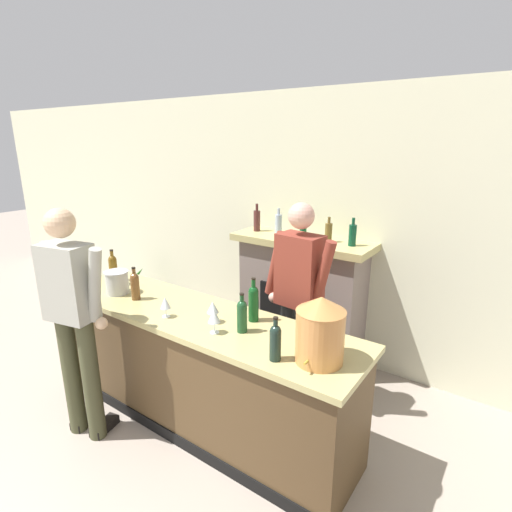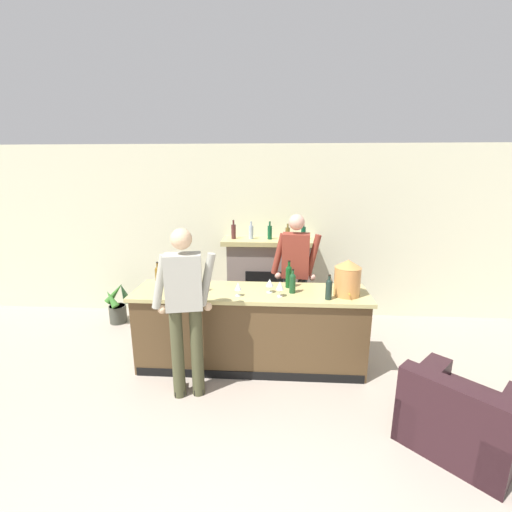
% 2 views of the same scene
% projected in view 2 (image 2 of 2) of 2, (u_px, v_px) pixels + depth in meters
% --- Properties ---
extents(wall_back_panel, '(12.00, 0.07, 2.75)m').
position_uv_depth(wall_back_panel, '(261.00, 233.00, 5.54)').
color(wall_back_panel, beige).
rests_on(wall_back_panel, ground_plane).
extents(bar_counter, '(2.77, 0.70, 0.97)m').
position_uv_depth(bar_counter, '(250.00, 328.00, 4.16)').
color(bar_counter, '#4E3921').
rests_on(bar_counter, ground_plane).
extents(fireplace_stone, '(1.44, 0.52, 1.62)m').
position_uv_depth(fireplace_stone, '(269.00, 279.00, 5.45)').
color(fireplace_stone, gray).
rests_on(fireplace_stone, ground_plane).
extents(armchair_black, '(1.16, 1.15, 0.73)m').
position_uv_depth(armchair_black, '(459.00, 420.00, 2.95)').
color(armchair_black, black).
rests_on(armchair_black, ground_plane).
extents(potted_plant_corner, '(0.44, 0.43, 0.70)m').
position_uv_depth(potted_plant_corner, '(118.00, 305.00, 5.40)').
color(potted_plant_corner, '#424439').
rests_on(potted_plant_corner, ground_plane).
extents(person_customer, '(0.65, 0.36, 1.82)m').
position_uv_depth(person_customer, '(185.00, 307.00, 3.46)').
color(person_customer, '#43442B').
rests_on(person_customer, ground_plane).
extents(person_bartender, '(0.66, 0.33, 1.80)m').
position_uv_depth(person_bartender, '(295.00, 273.00, 4.63)').
color(person_bartender, '#363E44').
rests_on(person_bartender, ground_plane).
extents(copper_dispenser, '(0.30, 0.34, 0.42)m').
position_uv_depth(copper_dispenser, '(347.00, 277.00, 3.86)').
color(copper_dispenser, '#CA8445').
rests_on(copper_dispenser, bar_counter).
extents(ice_bucket_steel, '(0.21, 0.21, 0.20)m').
position_uv_depth(ice_bucket_steel, '(179.00, 284.00, 3.99)').
color(ice_bucket_steel, silver).
rests_on(ice_bucket_steel, bar_counter).
extents(wine_bottle_rose_blush, '(0.07, 0.07, 0.28)m').
position_uv_depth(wine_bottle_rose_blush, '(329.00, 288.00, 3.75)').
color(wine_bottle_rose_blush, '#1A2B24').
rests_on(wine_bottle_rose_blush, bar_counter).
extents(wine_bottle_cabernet_heavy, '(0.08, 0.08, 0.31)m').
position_uv_depth(wine_bottle_cabernet_heavy, '(158.00, 275.00, 4.18)').
color(wine_bottle_cabernet_heavy, brown).
rests_on(wine_bottle_cabernet_heavy, bar_counter).
extents(wine_bottle_chardonnay_pale, '(0.08, 0.08, 0.34)m').
position_uv_depth(wine_bottle_chardonnay_pale, '(289.00, 275.00, 4.13)').
color(wine_bottle_chardonnay_pale, '#104419').
rests_on(wine_bottle_chardonnay_pale, bar_counter).
extents(wine_bottle_burgundy_dark, '(0.07, 0.07, 0.28)m').
position_uv_depth(wine_bottle_burgundy_dark, '(199.00, 282.00, 3.97)').
color(wine_bottle_burgundy_dark, brown).
rests_on(wine_bottle_burgundy_dark, bar_counter).
extents(wine_bottle_riesling_slim, '(0.07, 0.07, 0.29)m').
position_uv_depth(wine_bottle_riesling_slim, '(293.00, 282.00, 3.95)').
color(wine_bottle_riesling_slim, '#194423').
rests_on(wine_bottle_riesling_slim, bar_counter).
extents(wine_glass_mid_counter, '(0.08, 0.08, 0.16)m').
position_uv_depth(wine_glass_mid_counter, '(238.00, 287.00, 3.86)').
color(wine_glass_mid_counter, silver).
rests_on(wine_glass_mid_counter, bar_counter).
extents(wine_glass_back_row, '(0.08, 0.08, 0.16)m').
position_uv_depth(wine_glass_back_row, '(171.00, 278.00, 4.16)').
color(wine_glass_back_row, silver).
rests_on(wine_glass_back_row, bar_counter).
extents(wine_glass_by_dispenser, '(0.09, 0.09, 0.18)m').
position_uv_depth(wine_glass_by_dispenser, '(280.00, 286.00, 3.84)').
color(wine_glass_by_dispenser, silver).
rests_on(wine_glass_by_dispenser, bar_counter).
extents(wine_glass_front_left, '(0.09, 0.09, 0.16)m').
position_uv_depth(wine_glass_front_left, '(270.00, 283.00, 3.97)').
color(wine_glass_front_left, silver).
rests_on(wine_glass_front_left, bar_counter).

